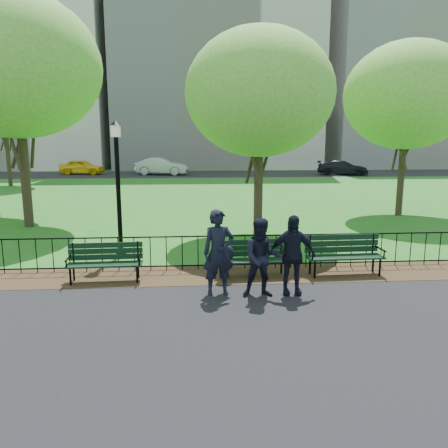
{
  "coord_description": "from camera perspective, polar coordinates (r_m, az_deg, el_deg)",
  "views": [
    {
      "loc": [
        -1.13,
        -8.77,
        3.25
      ],
      "look_at": [
        -0.37,
        1.5,
        1.28
      ],
      "focal_mm": 35.0,
      "sensor_mm": 36.0,
      "label": 1
    }
  ],
  "objects": [
    {
      "name": "park_bench_left_a",
      "position": [
        10.59,
        -15.27,
        -4.31
      ],
      "size": [
        1.74,
        0.6,
        0.98
      ],
      "rotation": [
        0.0,
        0.0,
        0.04
      ],
      "color": "black",
      "rests_on": "ground"
    },
    {
      "name": "person_mid",
      "position": [
        9.17,
        5.02,
        -4.42
      ],
      "size": [
        0.83,
        0.46,
        1.68
      ],
      "primitive_type": "imported",
      "rotation": [
        0.0,
        0.0,
        -0.04
      ],
      "color": "black",
      "rests_on": "asphalt_path"
    },
    {
      "name": "ground",
      "position": [
        9.42,
        2.98,
        -9.38
      ],
      "size": [
        120.0,
        120.0,
        0.0
      ],
      "primitive_type": "plane",
      "color": "#27671B"
    },
    {
      "name": "sedan_dark",
      "position": [
        43.99,
        15.23,
        7.11
      ],
      "size": [
        5.17,
        3.32,
        1.4
      ],
      "primitive_type": "imported",
      "rotation": [
        0.0,
        0.0,
        1.26
      ],
      "color": "black",
      "rests_on": "far_street"
    },
    {
      "name": "lamppost",
      "position": [
        12.56,
        -13.67,
        5.09
      ],
      "size": [
        0.34,
        0.34,
        3.79
      ],
      "color": "black",
      "rests_on": "ground"
    },
    {
      "name": "person_right",
      "position": [
        9.39,
        8.83,
        -3.99
      ],
      "size": [
        1.01,
        0.42,
        1.72
      ],
      "primitive_type": "imported",
      "rotation": [
        0.0,
        0.0,
        -0.01
      ],
      "color": "black",
      "rests_on": "asphalt_path"
    },
    {
      "name": "apartment_mid",
      "position": [
        58.06,
        -1.12,
        22.47
      ],
      "size": [
        24.0,
        15.0,
        30.0
      ],
      "primitive_type": "cube",
      "color": "beige",
      "rests_on": "ground"
    },
    {
      "name": "far_street",
      "position": [
        43.91,
        -2.75,
        6.54
      ],
      "size": [
        70.0,
        9.0,
        0.01
      ],
      "primitive_type": "cube",
      "color": "black",
      "rests_on": "ground"
    },
    {
      "name": "asphalt_path",
      "position": [
        6.38,
        7.02,
        -19.85
      ],
      "size": [
        60.0,
        9.2,
        0.01
      ],
      "primitive_type": "cube",
      "color": "black",
      "rests_on": "ground"
    },
    {
      "name": "person_left",
      "position": [
        9.24,
        -0.73,
        -3.74
      ],
      "size": [
        0.72,
        0.53,
        1.83
      ],
      "primitive_type": "imported",
      "rotation": [
        0.0,
        0.0,
        0.14
      ],
      "color": "black",
      "rests_on": "asphalt_path"
    },
    {
      "name": "park_bench_right_a",
      "position": [
        11.12,
        15.37,
        -3.34
      ],
      "size": [
        1.89,
        0.64,
        1.06
      ],
      "rotation": [
        0.0,
        0.0,
        0.03
      ],
      "color": "black",
      "rests_on": "ground"
    },
    {
      "name": "dirt_strip",
      "position": [
        10.83,
        1.99,
        -6.59
      ],
      "size": [
        60.0,
        1.6,
        0.01
      ],
      "primitive_type": "cube",
      "color": "#332714",
      "rests_on": "ground"
    },
    {
      "name": "tree_mid_e",
      "position": [
        20.75,
        22.81,
        15.18
      ],
      "size": [
        5.3,
        5.3,
        7.39
      ],
      "color": "#2D2116",
      "rests_on": "ground"
    },
    {
      "name": "park_bench_main",
      "position": [
        10.44,
        2.3,
        -3.93
      ],
      "size": [
        1.74,
        0.63,
        0.97
      ],
      "rotation": [
        0.0,
        0.0,
        0.06
      ],
      "color": "black",
      "rests_on": "ground"
    },
    {
      "name": "sedan_silver",
      "position": [
        42.99,
        -8.09,
        7.48
      ],
      "size": [
        5.3,
        2.76,
        1.66
      ],
      "primitive_type": "imported",
      "rotation": [
        0.0,
        0.0,
        1.36
      ],
      "color": "#ADB0B6",
      "rests_on": "far_street"
    },
    {
      "name": "taxi",
      "position": [
        45.4,
        -18.03,
        7.11
      ],
      "size": [
        4.51,
        2.38,
        1.46
      ],
      "primitive_type": "imported",
      "rotation": [
        0.0,
        0.0,
        1.41
      ],
      "color": "yellow",
      "rests_on": "far_street"
    },
    {
      "name": "tree_far_w",
      "position": [
        35.74,
        -27.01,
        15.28
      ],
      "size": [
        6.97,
        6.97,
        9.71
      ],
      "color": "#2D2116",
      "rests_on": "ground"
    },
    {
      "name": "iron_fence",
      "position": [
        11.18,
        1.73,
        -3.45
      ],
      "size": [
        24.06,
        0.06,
        1.0
      ],
      "color": "black",
      "rests_on": "ground"
    },
    {
      "name": "apartment_east",
      "position": [
        63.53,
        22.25,
        17.94
      ],
      "size": [
        20.0,
        15.0,
        24.0
      ],
      "primitive_type": "cube",
      "color": "white",
      "rests_on": "ground"
    },
    {
      "name": "tree_near_w",
      "position": [
        18.35,
        -25.54,
        18.12
      ],
      "size": [
        6.11,
        6.11,
        8.51
      ],
      "color": "#2D2116",
      "rests_on": "ground"
    },
    {
      "name": "apartment_west",
      "position": [
        61.27,
        -25.54,
        18.95
      ],
      "size": [
        22.0,
        15.0,
        26.0
      ],
      "primitive_type": "cube",
      "color": "white",
      "rests_on": "ground"
    },
    {
      "name": "tree_near_e",
      "position": [
        15.14,
        4.69,
        16.66
      ],
      "size": [
        4.97,
        4.97,
        6.92
      ],
      "color": "#2D2116",
      "rests_on": "ground"
    }
  ]
}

